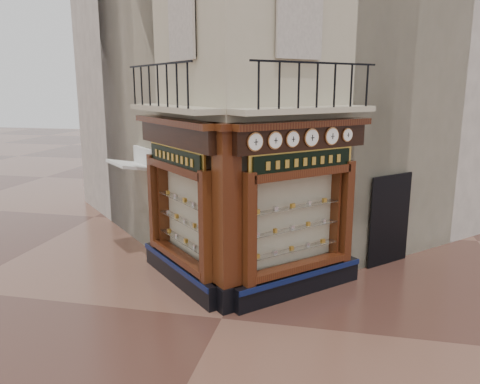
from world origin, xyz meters
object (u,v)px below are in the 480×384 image
(clock_c, at_px, (292,139))
(clock_d, at_px, (311,138))
(clock_a, at_px, (255,142))
(signboard_left, at_px, (175,157))
(clock_b, at_px, (275,140))
(awning, at_px, (134,253))
(clock_e, at_px, (332,136))
(clock_f, at_px, (347,135))
(corner_pilaster, at_px, (227,221))
(signboard_right, at_px, (303,161))

(clock_c, xyz_separation_m, clock_d, (0.37, 0.37, -0.00))
(clock_a, distance_m, signboard_left, 2.35)
(clock_b, xyz_separation_m, awning, (-4.40, 2.43, -3.62))
(clock_d, height_order, clock_e, same)
(clock_d, distance_m, awning, 6.48)
(clock_b, height_order, clock_f, clock_b)
(corner_pilaster, relative_size, clock_f, 12.80)
(corner_pilaster, xyz_separation_m, signboard_left, (-1.46, 1.01, 1.15))
(clock_e, bearing_deg, clock_a, -180.00)
(clock_f, xyz_separation_m, awning, (-5.84, 0.99, -3.62))
(clock_c, height_order, clock_e, clock_e)
(signboard_left, bearing_deg, corner_pilaster, -169.75)
(corner_pilaster, relative_size, signboard_left, 1.99)
(clock_a, height_order, clock_e, clock_e)
(clock_a, height_order, clock_b, clock_a)
(corner_pilaster, bearing_deg, signboard_left, 100.25)
(clock_f, distance_m, signboard_right, 1.29)
(clock_a, bearing_deg, clock_b, 0.00)
(clock_f, distance_m, awning, 6.94)
(clock_f, height_order, signboard_right, clock_f)
(clock_d, relative_size, signboard_right, 0.19)
(clock_e, xyz_separation_m, signboard_left, (-3.50, -0.42, -0.52))
(clock_c, distance_m, signboard_right, 0.67)
(corner_pilaster, xyz_separation_m, clock_c, (1.25, 0.65, 1.67))
(corner_pilaster, xyz_separation_m, clock_b, (0.93, 0.33, 1.67))
(clock_c, distance_m, signboard_left, 2.79)
(signboard_left, bearing_deg, clock_a, -161.76)
(corner_pilaster, bearing_deg, clock_b, -25.60)
(clock_b, distance_m, clock_e, 1.56)
(clock_b, height_order, clock_d, clock_d)
(clock_c, bearing_deg, signboard_left, 127.39)
(clock_d, xyz_separation_m, clock_e, (0.42, 0.42, 0.00))
(corner_pilaster, relative_size, signboard_right, 1.92)
(clock_c, relative_size, signboard_left, 0.18)
(clock_b, bearing_deg, awning, 106.06)
(clock_e, bearing_deg, corner_pilaster, 170.13)
(clock_e, relative_size, awning, 0.28)
(clock_a, distance_m, clock_b, 0.49)
(clock_e, bearing_deg, clock_c, -180.00)
(clock_a, height_order, awning, clock_a)
(clock_b, bearing_deg, clock_d, 0.00)
(clock_c, xyz_separation_m, awning, (-4.72, 2.11, -3.62))
(clock_a, relative_size, signboard_right, 0.18)
(clock_b, bearing_deg, clock_c, 0.00)
(corner_pilaster, xyz_separation_m, clock_f, (2.37, 1.77, 1.67))
(clock_d, bearing_deg, signboard_right, 136.07)
(clock_b, xyz_separation_m, clock_e, (1.10, 1.10, 0.00))
(clock_c, height_order, awning, clock_c)
(signboard_right, bearing_deg, clock_a, -175.31)
(corner_pilaster, distance_m, signboard_left, 2.12)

